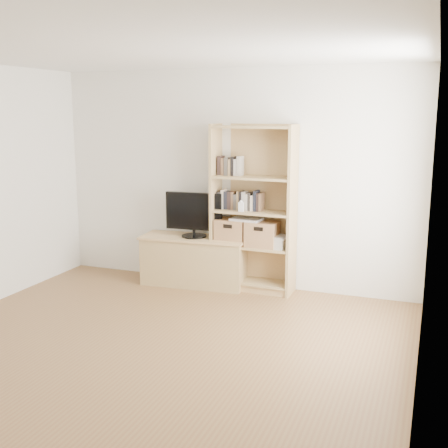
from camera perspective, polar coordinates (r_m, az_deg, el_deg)
The scene contains 14 objects.
floor at distance 4.93m, azimuth -9.36°, elevation -13.95°, with size 4.50×5.00×0.01m, color brown.
back_wall at distance 6.78m, azimuth 0.91°, elevation 4.60°, with size 4.50×0.02×2.60m, color white.
right_wall at distance 3.92m, azimuth 19.76°, elevation -1.06°, with size 0.02×5.00×2.60m, color white.
ceiling at distance 4.50m, azimuth -10.48°, elevation 17.60°, with size 4.50×5.00×0.01m, color white.
tv_stand at distance 6.91m, azimuth -3.03°, elevation -3.83°, with size 1.26×0.47×0.58m, color tan.
bookshelf at distance 6.57m, azimuth 2.97°, elevation 1.54°, with size 0.98×0.35×1.96m, color tan.
television at distance 6.78m, azimuth -3.08°, elevation 0.98°, with size 0.70×0.05×0.55m, color black.
books_row_mid at distance 6.57m, azimuth 3.05°, elevation 2.31°, with size 0.80×0.16×0.22m, color #322D29.
books_row_upper at distance 6.60m, azimuth 1.29°, elevation 5.75°, with size 0.35×0.13×0.18m, color #322D29.
baby_monitor at distance 6.50m, azimuth 1.75°, elevation 1.74°, with size 0.06×0.04×0.11m, color white.
basket_left at distance 6.71m, azimuth 0.83°, elevation -0.74°, with size 0.36×0.30×0.30m, color olive.
basket_right at distance 6.58m, azimuth 3.91°, elevation -1.01°, with size 0.36×0.30×0.30m, color olive.
laptop at distance 6.60m, azimuth 2.30°, elevation 0.49°, with size 0.35×0.24×0.03m, color silver.
magazine_stack at distance 6.53m, azimuth 5.71°, elevation -1.92°, with size 0.18×0.26×0.12m, color beige.
Camera 1 is at (2.29, -3.84, 2.10)m, focal length 45.00 mm.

